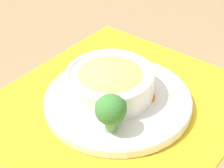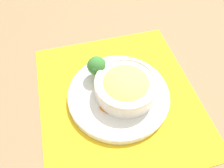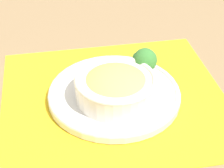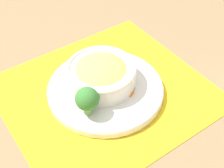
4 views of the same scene
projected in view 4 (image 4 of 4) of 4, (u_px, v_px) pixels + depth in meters
ground_plane at (106, 93)px, 0.83m from camera, size 4.00×4.00×0.00m
placemat at (106, 92)px, 0.83m from camera, size 0.54×0.49×0.00m
plate at (106, 88)px, 0.82m from camera, size 0.30×0.30×0.02m
bowl at (102, 73)px, 0.80m from camera, size 0.18×0.18×0.07m
broccoli_floret at (87, 99)px, 0.72m from camera, size 0.06×0.06×0.08m
carrot_slice_near at (126, 91)px, 0.80m from camera, size 0.04×0.04×0.01m
carrot_slice_middle at (127, 87)px, 0.81m from camera, size 0.04×0.04×0.01m
carrot_slice_far at (126, 83)px, 0.82m from camera, size 0.04×0.04×0.01m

